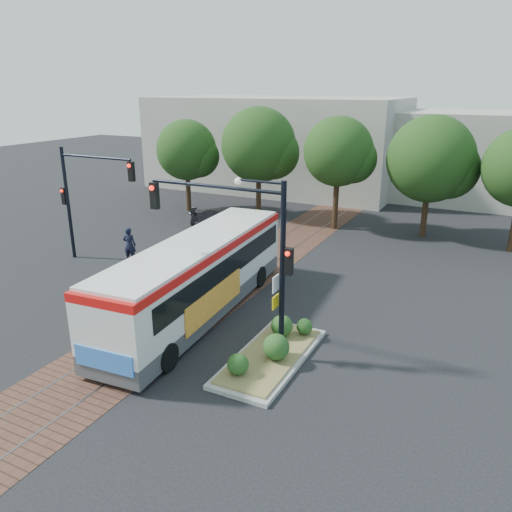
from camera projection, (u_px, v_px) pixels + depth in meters
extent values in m
plane|color=black|center=(173.00, 320.00, 20.13)|extent=(120.00, 120.00, 0.00)
cube|color=#543426|center=(223.00, 286.00, 23.51)|extent=(3.60, 40.00, 0.01)
cube|color=slate|center=(210.00, 283.00, 23.82)|extent=(0.06, 40.00, 0.01)
cube|color=slate|center=(237.00, 289.00, 23.19)|extent=(0.06, 40.00, 0.01)
cylinder|color=#382314|center=(188.00, 192.00, 37.44)|extent=(0.36, 0.36, 2.86)
sphere|color=#183711|center=(186.00, 150.00, 36.44)|extent=(4.40, 4.40, 4.40)
cylinder|color=#382314|center=(259.00, 195.00, 35.73)|extent=(0.36, 0.36, 3.12)
sphere|color=#183711|center=(259.00, 145.00, 34.60)|extent=(5.20, 5.20, 5.20)
cylinder|color=#382314|center=(336.00, 204.00, 32.47)|extent=(0.36, 0.36, 3.39)
sphere|color=#183711|center=(338.00, 152.00, 31.38)|extent=(4.40, 4.40, 4.40)
cylinder|color=#382314|center=(425.00, 214.00, 30.89)|extent=(0.36, 0.36, 2.86)
sphere|color=#183711|center=(431.00, 159.00, 29.80)|extent=(5.20, 5.20, 5.20)
cube|color=#ADA899|center=(279.00, 143.00, 45.90)|extent=(22.00, 12.00, 8.00)
cube|color=#444447|center=(199.00, 302.00, 20.53)|extent=(3.26, 11.95, 0.69)
cube|color=white|center=(198.00, 273.00, 20.11)|extent=(3.28, 11.95, 1.87)
cube|color=black|center=(201.00, 264.00, 20.27)|extent=(3.26, 10.78, 0.89)
cube|color=red|center=(197.00, 247.00, 19.76)|extent=(3.32, 11.96, 0.30)
cube|color=white|center=(196.00, 242.00, 19.70)|extent=(3.17, 11.55, 0.14)
cube|color=black|center=(103.00, 323.00, 14.96)|extent=(1.58, 0.23, 0.89)
cube|color=blue|center=(104.00, 360.00, 15.20)|extent=(2.16, 0.21, 0.69)
cube|color=orange|center=(215.00, 300.00, 18.98)|extent=(0.36, 4.42, 1.08)
cylinder|color=black|center=(111.00, 344.00, 17.26)|extent=(0.41, 1.01, 0.98)
cylinder|color=black|center=(167.00, 357.00, 16.44)|extent=(0.41, 1.01, 0.98)
cylinder|color=black|center=(216.00, 270.00, 24.22)|extent=(0.41, 1.01, 0.98)
cylinder|color=black|center=(259.00, 276.00, 23.39)|extent=(0.41, 1.01, 0.98)
cube|color=gray|center=(271.00, 357.00, 17.22)|extent=(2.20, 5.20, 0.15)
cube|color=olive|center=(271.00, 355.00, 17.18)|extent=(1.90, 4.80, 0.08)
sphere|color=#1E4719|center=(238.00, 364.00, 15.87)|extent=(0.70, 0.70, 0.70)
sphere|color=#1E4719|center=(276.00, 346.00, 16.73)|extent=(0.90, 0.90, 0.90)
sphere|color=#1E4719|center=(282.00, 325.00, 18.31)|extent=(0.80, 0.80, 0.80)
sphere|color=#1E4719|center=(305.00, 326.00, 18.47)|extent=(0.60, 0.60, 0.60)
cylinder|color=black|center=(282.00, 272.00, 16.24)|extent=(0.18, 0.18, 6.00)
cylinder|color=black|center=(214.00, 186.00, 16.46)|extent=(5.00, 0.12, 0.12)
cube|color=black|center=(155.00, 196.00, 17.70)|extent=(0.28, 0.22, 0.95)
sphere|color=#FF190C|center=(152.00, 188.00, 17.49)|extent=(0.18, 0.18, 0.18)
cube|color=black|center=(289.00, 262.00, 16.02)|extent=(0.26, 0.20, 0.90)
sphere|color=#FF190C|center=(287.00, 254.00, 15.81)|extent=(0.16, 0.16, 0.16)
cube|color=white|center=(276.00, 284.00, 16.35)|extent=(0.04, 0.45, 0.55)
cube|color=yellow|center=(275.00, 302.00, 16.56)|extent=(0.04, 0.45, 0.45)
cylinder|color=black|center=(261.00, 182.00, 15.64)|extent=(1.60, 0.08, 0.08)
sphere|color=silver|center=(238.00, 181.00, 16.00)|extent=(0.24, 0.24, 0.24)
cylinder|color=black|center=(68.00, 204.00, 26.57)|extent=(0.18, 0.18, 6.00)
cylinder|color=black|center=(95.00, 157.00, 24.77)|extent=(4.50, 0.12, 0.12)
cube|color=black|center=(131.00, 172.00, 24.00)|extent=(0.28, 0.22, 0.95)
sphere|color=#FF190C|center=(129.00, 166.00, 23.78)|extent=(0.18, 0.18, 0.18)
cube|color=black|center=(64.00, 196.00, 26.54)|extent=(0.26, 0.20, 0.90)
sphere|color=#FF190C|center=(62.00, 191.00, 26.33)|extent=(0.16, 0.16, 0.16)
imported|color=black|center=(130.00, 245.00, 26.49)|extent=(0.79, 0.63, 1.90)
imported|color=black|center=(222.00, 219.00, 33.07)|extent=(4.52, 3.15, 1.21)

